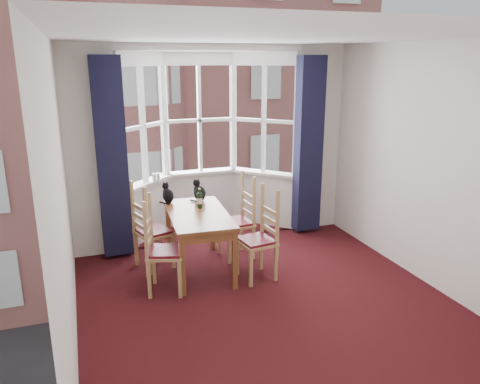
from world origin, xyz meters
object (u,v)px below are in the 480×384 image
chair_left_near (158,253)px  candle_short (158,177)px  wine_bottle (200,199)px  candle_tall (154,177)px  dining_table (198,221)px  chair_left_far (147,234)px  chair_right_near (263,241)px  chair_right_far (242,222)px  cat_right (199,192)px  cat_left (168,195)px

chair_left_near → candle_short: candle_short is taller
wine_bottle → candle_tall: bearing=108.4°
dining_table → chair_left_near: size_ratio=1.49×
chair_left_near → chair_left_far: bearing=91.9°
chair_left_near → chair_right_near: (1.27, -0.05, 0.00)m
chair_right_near → candle_tall: candle_tall is taller
candle_short → chair_left_near: bearing=-100.8°
chair_right_far → wine_bottle: bearing=-172.3°
candle_short → cat_right: bearing=-64.7°
dining_table → chair_right_near: 0.84m
chair_right_near → cat_left: (-0.96, 0.99, 0.40)m
cat_left → candle_short: cat_left is taller
chair_left_near → wine_bottle: (0.65, 0.56, 0.41)m
chair_right_near → candle_tall: bearing=119.7°
chair_right_near → candle_short: bearing=117.7°
chair_right_near → cat_right: size_ratio=3.05×
dining_table → chair_left_far: bearing=157.2°
chair_left_far → wine_bottle: wine_bottle is taller
candle_tall → candle_short: (0.06, 0.03, -0.00)m
dining_table → cat_left: cat_left is taller
chair_right_far → candle_short: 1.50m
chair_left_far → cat_left: bearing=41.6°
chair_left_far → candle_short: bearing=72.2°
cat_left → wine_bottle: 0.50m
cat_left → cat_right: size_ratio=0.92×
chair_left_far → wine_bottle: size_ratio=3.51×
cat_right → candle_short: size_ratio=2.65×
dining_table → chair_right_far: size_ratio=1.49×
chair_right_far → cat_left: cat_left is taller
chair_right_near → dining_table: bearing=147.7°
chair_left_near → cat_right: size_ratio=3.05×
cat_left → candle_short: bearing=88.9°
chair_right_far → chair_left_far: bearing=-179.8°
chair_left_far → candle_short: candle_short is taller
chair_right_near → chair_left_far: bearing=151.9°
cat_left → cat_right: (0.42, -0.05, 0.01)m
chair_right_far → cat_right: (-0.52, 0.25, 0.41)m
chair_right_near → wine_bottle: wine_bottle is taller
wine_bottle → candle_tall: size_ratio=2.25×
candle_tall → wine_bottle: bearing=-71.6°
dining_table → candle_short: (-0.25, 1.36, 0.26)m
chair_left_near → candle_short: bearing=79.2°
chair_right_far → cat_left: 1.06m
dining_table → chair_right_near: bearing=-32.3°
candle_tall → chair_left_near: bearing=-99.0°
dining_table → chair_left_near: bearing=-146.8°
cat_left → cat_right: bearing=-6.4°
chair_left_far → cat_right: 0.90m
dining_table → cat_right: bearing=73.4°
cat_left → chair_right_far: bearing=-17.6°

